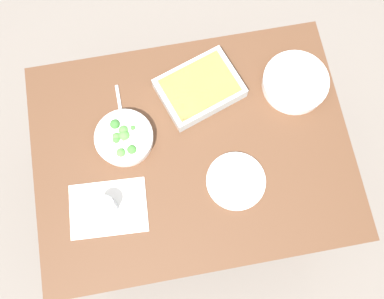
% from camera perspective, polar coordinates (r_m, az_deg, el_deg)
% --- Properties ---
extents(ground_plane, '(6.00, 6.00, 0.00)m').
position_cam_1_polar(ground_plane, '(2.26, 0.00, -4.88)').
color(ground_plane, slate).
extents(dining_table, '(1.20, 0.90, 0.74)m').
position_cam_1_polar(dining_table, '(1.63, 0.00, -0.82)').
color(dining_table, brown).
rests_on(dining_table, ground_plane).
extents(placemat, '(0.29, 0.22, 0.00)m').
position_cam_1_polar(placemat, '(1.53, -11.62, -8.02)').
color(placemat, silver).
rests_on(placemat, dining_table).
extents(stew_bowl, '(0.26, 0.26, 0.06)m').
position_cam_1_polar(stew_bowl, '(1.65, 14.22, 9.10)').
color(stew_bowl, white).
rests_on(stew_bowl, dining_table).
extents(broccoli_bowl, '(0.22, 0.22, 0.07)m').
position_cam_1_polar(broccoli_bowl, '(1.54, -9.46, 1.62)').
color(broccoli_bowl, white).
rests_on(broccoli_bowl, dining_table).
extents(baking_dish, '(0.36, 0.31, 0.06)m').
position_cam_1_polar(baking_dish, '(1.59, 1.07, 8.58)').
color(baking_dish, silver).
rests_on(baking_dish, dining_table).
extents(drink_cup, '(0.07, 0.07, 0.08)m').
position_cam_1_polar(drink_cup, '(1.49, -11.89, -7.85)').
color(drink_cup, '#B2BCC6').
rests_on(drink_cup, dining_table).
extents(side_plate, '(0.22, 0.22, 0.01)m').
position_cam_1_polar(side_plate, '(1.52, 6.15, -4.40)').
color(side_plate, silver).
rests_on(side_plate, dining_table).
extents(spoon_by_stew, '(0.16, 0.10, 0.01)m').
position_cam_1_polar(spoon_by_stew, '(1.67, 12.58, 9.18)').
color(spoon_by_stew, silver).
rests_on(spoon_by_stew, dining_table).
extents(spoon_by_broccoli, '(0.03, 0.18, 0.01)m').
position_cam_1_polar(spoon_by_broccoli, '(1.61, -9.92, 5.22)').
color(spoon_by_broccoli, silver).
rests_on(spoon_by_broccoli, dining_table).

